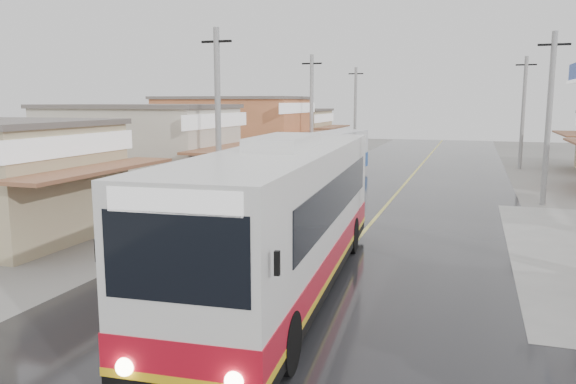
% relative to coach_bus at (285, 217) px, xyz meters
% --- Properties ---
extents(ground, '(120.00, 120.00, 0.00)m').
position_rel_coach_bus_xyz_m(ground, '(0.75, 0.30, -1.92)').
color(ground, slate).
rests_on(ground, ground).
extents(road, '(12.00, 90.00, 0.02)m').
position_rel_coach_bus_xyz_m(road, '(0.75, 15.30, -1.91)').
color(road, black).
rests_on(road, ground).
extents(centre_line, '(0.15, 90.00, 0.01)m').
position_rel_coach_bus_xyz_m(centre_line, '(0.75, 15.30, -1.90)').
color(centre_line, '#D8CC4C').
rests_on(centre_line, road).
extents(shopfronts_left, '(11.00, 44.00, 5.20)m').
position_rel_coach_bus_xyz_m(shopfronts_left, '(-12.25, 18.30, -1.92)').
color(shopfronts_left, tan).
rests_on(shopfronts_left, ground).
extents(utility_poles_left, '(1.60, 50.00, 8.00)m').
position_rel_coach_bus_xyz_m(utility_poles_left, '(-6.25, 16.30, -1.92)').
color(utility_poles_left, gray).
rests_on(utility_poles_left, ground).
extents(utility_poles_right, '(1.60, 36.00, 8.00)m').
position_rel_coach_bus_xyz_m(utility_poles_right, '(7.75, 15.30, -1.92)').
color(utility_poles_right, gray).
rests_on(utility_poles_right, ground).
extents(coach_bus, '(3.69, 12.92, 3.99)m').
position_rel_coach_bus_xyz_m(coach_bus, '(0.00, 0.00, 0.00)').
color(coach_bus, silver).
rests_on(coach_bus, road).
extents(second_bus, '(3.16, 8.92, 2.90)m').
position_rel_coach_bus_xyz_m(second_bus, '(-4.04, 21.20, -0.36)').
color(second_bus, silver).
rests_on(second_bus, road).
extents(cyclist, '(0.96, 2.17, 2.27)m').
position_rel_coach_bus_xyz_m(cyclist, '(-2.90, 6.11, -1.18)').
color(cyclist, black).
rests_on(cyclist, ground).
extents(tricycle_near, '(2.17, 2.68, 1.77)m').
position_rel_coach_bus_xyz_m(tricycle_near, '(-8.16, 7.31, -0.91)').
color(tricycle_near, '#26262D').
rests_on(tricycle_near, ground).
extents(tyre_stack, '(0.95, 0.95, 0.49)m').
position_rel_coach_bus_xyz_m(tyre_stack, '(-5.24, 6.09, -1.68)').
color(tyre_stack, black).
rests_on(tyre_stack, ground).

